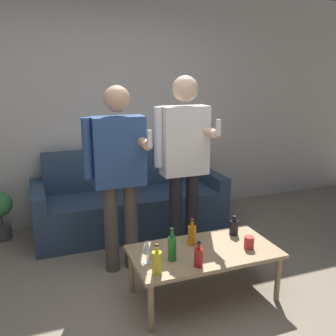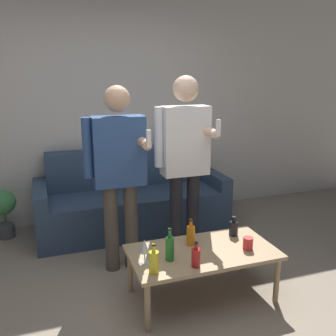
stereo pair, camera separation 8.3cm
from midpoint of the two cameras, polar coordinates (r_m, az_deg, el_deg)
The scene contains 14 objects.
ground_plane at distance 2.88m, azimuth -2.75°, elevation -23.47°, with size 16.00×16.00×0.00m, color gray.
wall_back at distance 4.50m, azimuth -11.99°, elevation 8.91°, with size 8.00×0.06×2.70m.
couch at distance 4.35m, azimuth -6.47°, elevation -5.05°, with size 2.11×0.82×0.89m.
coffee_table at distance 3.03m, azimuth 4.68°, elevation -13.02°, with size 1.15×0.61×0.41m.
bottle_orange at distance 2.75m, azimuth 3.79°, elevation -13.33°, with size 0.06×0.06×0.19m.
bottle_green at distance 2.66m, azimuth -2.62°, elevation -14.06°, with size 0.07×0.07×0.22m.
bottle_dark at distance 3.06m, azimuth 2.87°, elevation -10.10°, with size 0.07×0.07×0.22m.
bottle_yellow at distance 3.28m, azimuth 9.28°, elevation -8.89°, with size 0.08×0.08×0.17m.
bottle_red at distance 2.82m, azimuth -0.25°, elevation -12.05°, with size 0.06×0.06×0.25m.
wine_glass_near at distance 2.77m, azimuth -4.11°, elevation -11.92°, with size 0.07×0.07×0.19m.
cup_on_table at distance 3.07m, azimuth 11.47°, elevation -11.05°, with size 0.08×0.08×0.10m.
person_standing_left at distance 3.26m, azimuth -8.27°, elevation 0.19°, with size 0.53×0.43×1.66m.
person_standing_right at distance 3.43m, azimuth 1.77°, elevation 2.06°, with size 0.51×0.44×1.73m.
potted_plant at distance 4.41m, azimuth -24.71°, elevation -5.85°, with size 0.27×0.27×0.54m.
Camera 1 is at (-0.71, -2.15, 1.77)m, focal length 40.00 mm.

